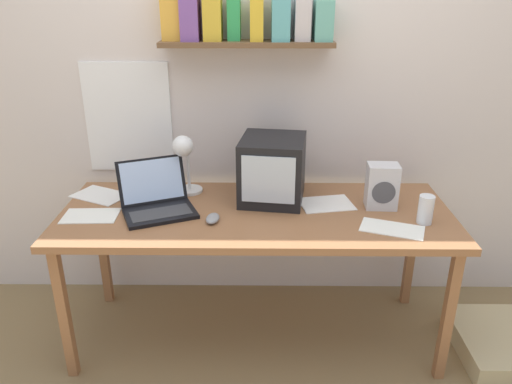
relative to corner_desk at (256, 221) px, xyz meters
name	(u,v)px	position (x,y,z in m)	size (l,w,h in m)	color
ground_plane	(256,333)	(0.00, 0.00, -0.68)	(12.00, 12.00, 0.00)	olive
back_wall	(256,75)	(0.00, 0.49, 0.63)	(5.60, 0.24, 2.60)	silver
corner_desk	(256,221)	(0.00, 0.00, 0.00)	(1.89, 0.74, 0.74)	#94603C
crt_monitor	(272,169)	(0.08, 0.15, 0.22)	(0.35, 0.38, 0.32)	black
laptop	(156,199)	(-0.48, 0.01, 0.11)	(0.42, 0.41, 0.23)	black
desk_lamp	(184,155)	(-0.36, 0.19, 0.27)	(0.14, 0.18, 0.32)	white
juice_glass	(425,211)	(0.78, -0.12, 0.12)	(0.07, 0.07, 0.13)	white
space_heater	(382,186)	(0.61, 0.05, 0.17)	(0.15, 0.12, 0.22)	silver
computer_mouse	(213,218)	(-0.20, -0.12, 0.07)	(0.07, 0.11, 0.03)	gray
loose_paper_near_laptop	(100,195)	(-0.81, 0.18, 0.06)	(0.32, 0.28, 0.00)	white
open_notebook	(392,229)	(0.62, -0.19, 0.06)	(0.31, 0.23, 0.00)	white
loose_paper_near_monitor	(326,204)	(0.35, 0.08, 0.06)	(0.29, 0.24, 0.00)	white
printed_handout	(91,216)	(-0.79, -0.07, 0.06)	(0.26, 0.18, 0.00)	white
floor_cushion	(508,344)	(1.29, -0.14, -0.62)	(0.52, 0.52, 0.11)	tan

